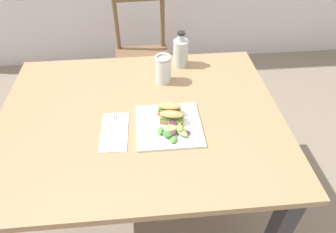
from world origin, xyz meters
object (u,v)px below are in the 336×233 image
at_px(sandwich_half_back, 169,109).
at_px(fork_on_napkin, 115,128).
at_px(mason_jar_iced_tea, 163,70).
at_px(bottle_cold_brew, 181,54).
at_px(dining_table, 142,134).
at_px(sandwich_half_front, 172,117).
at_px(plate_lunch, 169,126).
at_px(chair_wooden_far, 143,56).

relative_size(sandwich_half_back, fork_on_napkin, 0.57).
distance_m(fork_on_napkin, mason_jar_iced_tea, 0.40).
xyz_separation_m(fork_on_napkin, bottle_cold_brew, (0.33, 0.47, 0.06)).
relative_size(dining_table, mason_jar_iced_tea, 8.71).
relative_size(sandwich_half_front, fork_on_napkin, 0.57).
relative_size(plate_lunch, fork_on_napkin, 1.45).
height_order(dining_table, bottle_cold_brew, bottle_cold_brew).
bearing_deg(chair_wooden_far, sandwich_half_back, -84.26).
bearing_deg(sandwich_half_front, dining_table, 152.10).
distance_m(chair_wooden_far, sandwich_half_front, 1.12).
xyz_separation_m(dining_table, chair_wooden_far, (0.02, 0.99, -0.17)).
bearing_deg(sandwich_half_back, bottle_cold_brew, 76.23).
bearing_deg(chair_wooden_far, dining_table, -91.40).
distance_m(dining_table, bottle_cold_brew, 0.48).
bearing_deg(sandwich_half_back, fork_on_napkin, -165.09).
relative_size(sandwich_half_front, bottle_cold_brew, 0.57).
bearing_deg(sandwich_half_front, plate_lunch, -131.38).
xyz_separation_m(sandwich_half_front, mason_jar_iced_tea, (-0.01, 0.31, 0.03)).
xyz_separation_m(plate_lunch, mason_jar_iced_tea, (0.00, 0.33, 0.06)).
bearing_deg(fork_on_napkin, chair_wooden_far, 83.06).
bearing_deg(chair_wooden_far, bottle_cold_brew, -71.67).
bearing_deg(fork_on_napkin, mason_jar_iced_tea, 54.73).
xyz_separation_m(chair_wooden_far, fork_on_napkin, (-0.13, -1.07, 0.30)).
bearing_deg(plate_lunch, bottle_cold_brew, 77.27).
xyz_separation_m(plate_lunch, sandwich_half_front, (0.01, 0.02, 0.03)).
xyz_separation_m(sandwich_half_front, fork_on_napkin, (-0.24, -0.01, -0.03)).
relative_size(chair_wooden_far, bottle_cold_brew, 4.62).
bearing_deg(sandwich_half_front, mason_jar_iced_tea, 91.79).
bearing_deg(chair_wooden_far, fork_on_napkin, -96.94).
bearing_deg(bottle_cold_brew, chair_wooden_far, 108.33).
relative_size(dining_table, plate_lunch, 4.59).
distance_m(sandwich_half_back, bottle_cold_brew, 0.42).
xyz_separation_m(sandwich_half_back, bottle_cold_brew, (0.10, 0.40, 0.03)).
xyz_separation_m(chair_wooden_far, sandwich_half_back, (0.10, -1.01, 0.33)).
distance_m(dining_table, sandwich_half_back, 0.20).
height_order(chair_wooden_far, sandwich_half_back, chair_wooden_far).
relative_size(chair_wooden_far, fork_on_napkin, 4.68).
bearing_deg(mason_jar_iced_tea, dining_table, -116.55).
height_order(sandwich_half_front, bottle_cold_brew, bottle_cold_brew).
bearing_deg(mason_jar_iced_tea, plate_lunch, -90.62).
bearing_deg(fork_on_napkin, sandwich_half_back, 14.91).
height_order(bottle_cold_brew, mason_jar_iced_tea, bottle_cold_brew).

